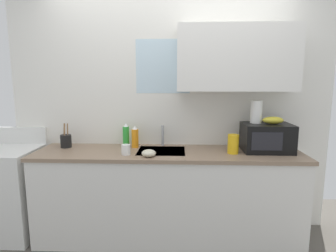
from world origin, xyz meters
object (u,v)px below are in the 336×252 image
(stove_range, at_px, (9,191))
(banana_bunch, at_px, (273,120))
(paper_towel_roll, at_px, (256,112))
(small_bowl, at_px, (149,153))
(mug_white, at_px, (126,150))
(utensil_crock, at_px, (66,141))
(dish_soap_bottle_green, at_px, (126,136))
(microwave, at_px, (267,138))
(dish_soap_bottle_orange, at_px, (135,137))
(cereal_canister, at_px, (233,144))

(stove_range, height_order, banana_bunch, banana_bunch)
(paper_towel_roll, distance_m, small_bowl, 1.12)
(mug_white, bearing_deg, paper_towel_roll, 10.93)
(small_bowl, bearing_deg, banana_bunch, 12.03)
(utensil_crock, bearing_deg, banana_bunch, -1.94)
(stove_range, bearing_deg, dish_soap_bottle_green, 8.61)
(dish_soap_bottle_green, relative_size, utensil_crock, 0.97)
(microwave, bearing_deg, banana_bunch, 1.77)
(dish_soap_bottle_orange, xyz_separation_m, small_bowl, (0.18, -0.35, -0.07))
(banana_bunch, bearing_deg, utensil_crock, 178.06)
(dish_soap_bottle_orange, distance_m, dish_soap_bottle_green, 0.11)
(dish_soap_bottle_orange, relative_size, utensil_crock, 0.89)
(dish_soap_bottle_orange, xyz_separation_m, dish_soap_bottle_green, (-0.10, 0.03, 0.01))
(stove_range, distance_m, cereal_canister, 2.32)
(stove_range, xyz_separation_m, paper_towel_roll, (2.49, 0.10, 0.82))
(dish_soap_bottle_green, bearing_deg, small_bowl, -53.98)
(microwave, bearing_deg, utensil_crock, 177.97)
(mug_white, distance_m, small_bowl, 0.23)
(banana_bunch, relative_size, utensil_crock, 0.79)
(dish_soap_bottle_orange, bearing_deg, banana_bunch, -4.26)
(banana_bunch, height_order, mug_white, banana_bunch)
(dish_soap_bottle_orange, height_order, small_bowl, dish_soap_bottle_orange)
(microwave, bearing_deg, dish_soap_bottle_orange, 175.50)
(paper_towel_roll, bearing_deg, dish_soap_bottle_green, 176.30)
(paper_towel_roll, height_order, mug_white, paper_towel_roll)
(stove_range, bearing_deg, paper_towel_roll, 2.22)
(dish_soap_bottle_orange, bearing_deg, paper_towel_roll, -2.42)
(stove_range, bearing_deg, banana_bunch, 1.01)
(cereal_canister, height_order, mug_white, cereal_canister)
(stove_range, relative_size, cereal_canister, 5.97)
(mug_white, relative_size, utensil_crock, 0.37)
(microwave, xyz_separation_m, utensil_crock, (-2.01, 0.07, -0.07))
(banana_bunch, relative_size, paper_towel_roll, 0.91)
(cereal_canister, bearing_deg, dish_soap_bottle_orange, 168.22)
(mug_white, relative_size, small_bowl, 0.73)
(dish_soap_bottle_orange, relative_size, cereal_canister, 1.24)
(cereal_canister, bearing_deg, utensil_crock, 174.21)
(microwave, relative_size, dish_soap_bottle_orange, 2.05)
(microwave, relative_size, small_bowl, 3.54)
(microwave, distance_m, dish_soap_bottle_green, 1.41)
(microwave, distance_m, cereal_canister, 0.36)
(cereal_canister, xyz_separation_m, utensil_crock, (-1.67, 0.17, -0.02))
(dish_soap_bottle_green, bearing_deg, microwave, -5.53)
(microwave, height_order, small_bowl, microwave)
(cereal_canister, height_order, utensil_crock, utensil_crock)
(stove_range, bearing_deg, utensil_crock, 11.33)
(paper_towel_roll, bearing_deg, banana_bunch, -18.43)
(banana_bunch, distance_m, dish_soap_bottle_orange, 1.37)
(utensil_crock, bearing_deg, dish_soap_bottle_orange, 2.50)
(banana_bunch, bearing_deg, small_bowl, -167.97)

